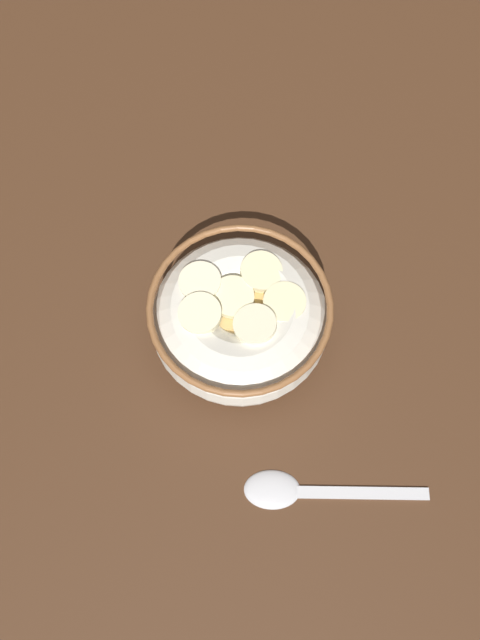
% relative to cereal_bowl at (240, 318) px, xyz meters
% --- Properties ---
extents(ground_plane, '(1.19, 1.19, 0.02)m').
position_rel_cereal_bowl_xyz_m(ground_plane, '(-0.00, 0.00, -0.04)').
color(ground_plane, '#472B19').
extents(cereal_bowl, '(0.15, 0.15, 0.07)m').
position_rel_cereal_bowl_xyz_m(cereal_bowl, '(0.00, 0.00, 0.00)').
color(cereal_bowl, silver).
rests_on(cereal_bowl, ground_plane).
extents(spoon, '(0.11, 0.14, 0.01)m').
position_rel_cereal_bowl_xyz_m(spoon, '(-0.14, 0.04, -0.03)').
color(spoon, silver).
rests_on(spoon, ground_plane).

